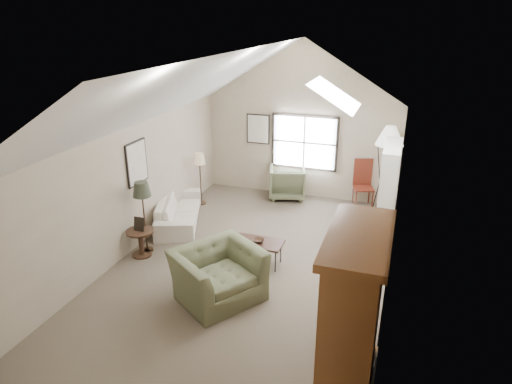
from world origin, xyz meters
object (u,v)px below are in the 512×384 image
(sofa, at_px, (179,210))
(side_chair, at_px, (364,184))
(armchair_near, at_px, (218,275))
(side_table, at_px, (141,243))
(armchair_far, at_px, (287,182))
(armoire, at_px, (352,316))
(coffee_table, at_px, (258,253))

(sofa, xyz_separation_m, side_chair, (3.89, 2.33, 0.28))
(armchair_near, relative_size, side_table, 2.48)
(armchair_far, bearing_deg, armchair_near, 75.66)
(side_table, bearing_deg, armchair_far, 63.72)
(side_chair, bearing_deg, armoire, -103.45)
(armoire, relative_size, sofa, 1.01)
(side_chair, bearing_deg, side_table, -152.74)
(armoire, xyz_separation_m, armchair_near, (-2.35, 1.32, -0.66))
(armoire, xyz_separation_m, armchair_far, (-2.44, 6.10, -0.68))
(side_table, xyz_separation_m, side_chair, (3.89, 3.93, 0.32))
(armchair_far, xyz_separation_m, side_chair, (1.95, 0.00, 0.17))
(sofa, bearing_deg, armoire, -151.98)
(sofa, relative_size, side_table, 3.99)
(side_table, bearing_deg, coffee_table, 10.42)
(armoire, bearing_deg, side_chair, 94.57)
(side_table, bearing_deg, side_chair, 45.28)
(armchair_far, distance_m, side_table, 4.39)
(armchair_near, bearing_deg, armchair_far, 35.36)
(sofa, relative_size, side_chair, 1.83)
(armchair_near, height_order, side_chair, side_chair)
(sofa, height_order, side_table, sofa)
(armoire, height_order, armchair_far, armoire)
(sofa, bearing_deg, armchair_far, -61.05)
(armoire, xyz_separation_m, sofa, (-4.38, 3.77, -0.78))
(armchair_far, bearing_deg, side_chair, 164.60)
(armoire, distance_m, sofa, 5.83)
(coffee_table, distance_m, side_chair, 3.86)
(armchair_far, bearing_deg, sofa, 34.81)
(armchair_far, bearing_deg, armoire, 96.39)
(sofa, distance_m, side_chair, 4.54)
(coffee_table, bearing_deg, sofa, 153.11)
(sofa, xyz_separation_m, coffee_table, (2.32, -1.17, -0.08))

